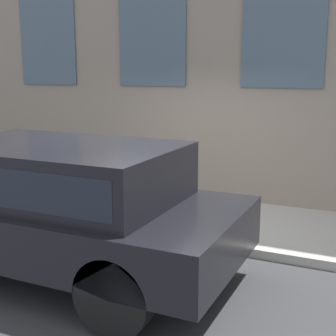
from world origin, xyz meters
TOP-DOWN VIEW (x-y plane):
  - ground_plane at (0.00, 0.00)m, footprint 80.00×80.00m
  - sidewalk at (1.11, 0.00)m, footprint 2.23×60.00m
  - fire_hydrant at (0.41, 0.27)m, footprint 0.31×0.43m
  - person at (0.52, -0.15)m, footprint 0.30×0.20m
  - parked_truck_charcoal_near at (-1.44, 0.68)m, footprint 2.04×4.60m

SIDE VIEW (x-z plane):
  - ground_plane at x=0.00m, z-range 0.00..0.00m
  - sidewalk at x=1.11m, z-range 0.00..0.12m
  - fire_hydrant at x=0.41m, z-range 0.13..0.92m
  - person at x=0.52m, z-range 0.25..1.51m
  - parked_truck_charcoal_near at x=-1.44m, z-range 0.14..1.74m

